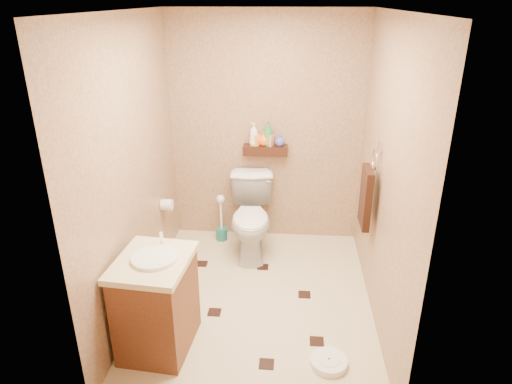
{
  "coord_description": "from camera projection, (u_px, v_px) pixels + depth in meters",
  "views": [
    {
      "loc": [
        0.26,
        -3.35,
        2.49
      ],
      "look_at": [
        -0.03,
        0.25,
        0.94
      ],
      "focal_mm": 32.0,
      "sensor_mm": 36.0,
      "label": 1
    }
  ],
  "objects": [
    {
      "name": "ground",
      "position": [
        257.0,
        300.0,
        4.07
      ],
      "size": [
        2.5,
        2.5,
        0.0
      ],
      "primitive_type": "plane",
      "color": "beige",
      "rests_on": "ground"
    },
    {
      "name": "wall_back",
      "position": [
        266.0,
        131.0,
        4.74
      ],
      "size": [
        2.0,
        0.04,
        2.4
      ],
      "primitive_type": "cube",
      "color": "tan",
      "rests_on": "ground"
    },
    {
      "name": "wall_front",
      "position": [
        239.0,
        257.0,
        2.45
      ],
      "size": [
        2.0,
        0.04,
        2.4
      ],
      "primitive_type": "cube",
      "color": "tan",
      "rests_on": "ground"
    },
    {
      "name": "wall_left",
      "position": [
        133.0,
        171.0,
        3.67
      ],
      "size": [
        0.04,
        2.5,
        2.4
      ],
      "primitive_type": "cube",
      "color": "tan",
      "rests_on": "ground"
    },
    {
      "name": "wall_right",
      "position": [
        386.0,
        178.0,
        3.52
      ],
      "size": [
        0.04,
        2.5,
        2.4
      ],
      "primitive_type": "cube",
      "color": "tan",
      "rests_on": "ground"
    },
    {
      "name": "ceiling",
      "position": [
        257.0,
        10.0,
        3.12
      ],
      "size": [
        2.0,
        2.5,
        0.02
      ],
      "primitive_type": "cube",
      "color": "white",
      "rests_on": "wall_back"
    },
    {
      "name": "wall_shelf",
      "position": [
        265.0,
        150.0,
        4.74
      ],
      "size": [
        0.46,
        0.14,
        0.1
      ],
      "primitive_type": "cube",
      "color": "#35170E",
      "rests_on": "wall_back"
    },
    {
      "name": "floor_accents",
      "position": [
        259.0,
        303.0,
        4.02
      ],
      "size": [
        1.22,
        1.43,
        0.01
      ],
      "color": "black",
      "rests_on": "ground"
    },
    {
      "name": "toilet",
      "position": [
        251.0,
        218.0,
        4.68
      ],
      "size": [
        0.51,
        0.82,
        0.8
      ],
      "primitive_type": "imported",
      "rotation": [
        0.0,
        0.0,
        0.08
      ],
      "color": "white",
      "rests_on": "ground"
    },
    {
      "name": "vanity",
      "position": [
        157.0,
        302.0,
        3.39
      ],
      "size": [
        0.57,
        0.67,
        0.88
      ],
      "rotation": [
        0.0,
        0.0,
        -0.09
      ],
      "color": "brown",
      "rests_on": "ground"
    },
    {
      "name": "bathroom_scale",
      "position": [
        329.0,
        362.0,
        3.34
      ],
      "size": [
        0.35,
        0.35,
        0.05
      ],
      "rotation": [
        0.0,
        0.0,
        -0.35
      ],
      "color": "white",
      "rests_on": "ground"
    },
    {
      "name": "toilet_brush",
      "position": [
        221.0,
        224.0,
        5.01
      ],
      "size": [
        0.12,
        0.12,
        0.54
      ],
      "color": "#1B6D62",
      "rests_on": "ground"
    },
    {
      "name": "towel_ring",
      "position": [
        366.0,
        195.0,
        3.86
      ],
      "size": [
        0.12,
        0.3,
        0.76
      ],
      "color": "silver",
      "rests_on": "wall_right"
    },
    {
      "name": "toilet_paper",
      "position": [
        167.0,
        205.0,
        4.49
      ],
      "size": [
        0.12,
        0.11,
        0.12
      ],
      "color": "white",
      "rests_on": "wall_left"
    },
    {
      "name": "bottle_a",
      "position": [
        254.0,
        134.0,
        4.68
      ],
      "size": [
        0.13,
        0.13,
        0.24
      ],
      "primitive_type": "imported",
      "rotation": [
        0.0,
        0.0,
        4.15
      ],
      "color": "white",
      "rests_on": "wall_shelf"
    },
    {
      "name": "bottle_b",
      "position": [
        255.0,
        137.0,
        4.69
      ],
      "size": [
        0.11,
        0.11,
        0.18
      ],
      "primitive_type": "imported",
      "rotation": [
        0.0,
        0.0,
        4.11
      ],
      "color": "#FF9B35",
      "rests_on": "wall_shelf"
    },
    {
      "name": "bottle_c",
      "position": [
        264.0,
        138.0,
        4.68
      ],
      "size": [
        0.18,
        0.18,
        0.16
      ],
      "primitive_type": "imported",
      "rotation": [
        0.0,
        0.0,
        5.48
      ],
      "color": "orange",
      "rests_on": "wall_shelf"
    },
    {
      "name": "bottle_d",
      "position": [
        268.0,
        133.0,
        4.66
      ],
      "size": [
        0.12,
        0.12,
        0.26
      ],
      "primitive_type": "imported",
      "rotation": [
        0.0,
        0.0,
        2.96
      ],
      "color": "#2E8C44",
      "rests_on": "wall_shelf"
    },
    {
      "name": "bottle_e",
      "position": [
        269.0,
        137.0,
        4.68
      ],
      "size": [
        0.1,
        0.11,
        0.18
      ],
      "primitive_type": "imported",
      "rotation": [
        0.0,
        0.0,
        5.86
      ],
      "color": "#E17D4B",
      "rests_on": "wall_shelf"
    },
    {
      "name": "bottle_f",
      "position": [
        280.0,
        140.0,
        4.68
      ],
      "size": [
        0.11,
        0.11,
        0.13
      ],
      "primitive_type": "imported",
      "rotation": [
        0.0,
        0.0,
        1.63
      ],
      "color": "#4753B3",
      "rests_on": "wall_shelf"
    }
  ]
}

